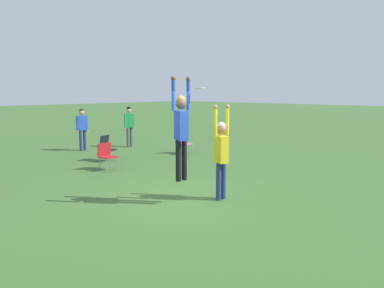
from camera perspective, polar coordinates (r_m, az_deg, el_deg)
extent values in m
plane|color=#3D662D|center=(8.71, -1.20, -8.61)|extent=(120.00, 120.00, 0.00)
cylinder|color=black|center=(8.17, -2.10, -2.59)|extent=(0.12, 0.12, 0.90)
cylinder|color=black|center=(8.29, -1.19, -2.43)|extent=(0.12, 0.12, 0.90)
cube|color=blue|center=(8.12, -1.66, 2.85)|extent=(0.35, 0.45, 0.64)
sphere|color=brown|center=(8.09, -1.68, 6.19)|extent=(0.24, 0.24, 0.24)
sphere|color=olive|center=(8.09, -1.68, 6.66)|extent=(0.21, 0.21, 0.21)
cylinder|color=blue|center=(7.93, -2.85, 7.48)|extent=(0.08, 0.08, 0.68)
sphere|color=brown|center=(7.94, -2.87, 9.93)|extent=(0.10, 0.10, 0.10)
cylinder|color=blue|center=(8.25, -0.55, 7.52)|extent=(0.08, 0.08, 0.68)
sphere|color=brown|center=(8.25, -0.56, 9.87)|extent=(0.10, 0.10, 0.10)
cylinder|color=navy|center=(8.66, 4.07, -5.75)|extent=(0.12, 0.12, 0.87)
cylinder|color=navy|center=(8.78, 4.78, -5.55)|extent=(0.12, 0.12, 0.87)
cube|color=yellow|center=(8.57, 4.48, -0.80)|extent=(0.34, 0.42, 0.62)
sphere|color=#9E704C|center=(8.51, 4.52, 2.25)|extent=(0.24, 0.24, 0.24)
sphere|color=#B7B2AD|center=(8.51, 4.52, 2.68)|extent=(0.20, 0.20, 0.20)
cylinder|color=yellow|center=(8.33, 3.61, 3.37)|extent=(0.08, 0.08, 0.66)
sphere|color=#9E704C|center=(8.31, 3.63, 5.62)|extent=(0.10, 0.10, 0.10)
cylinder|color=yellow|center=(8.66, 5.42, 3.53)|extent=(0.08, 0.08, 0.66)
sphere|color=#9E704C|center=(8.64, 5.45, 5.70)|extent=(0.10, 0.10, 0.10)
cylinder|color=white|center=(8.18, 1.21, 8.46)|extent=(0.23, 0.23, 0.03)
cylinder|color=gray|center=(13.44, -12.88, -1.91)|extent=(0.02, 0.02, 0.43)
cylinder|color=gray|center=(13.67, -11.41, -1.70)|extent=(0.02, 0.02, 0.43)
cylinder|color=gray|center=(13.78, -13.84, -1.70)|extent=(0.02, 0.02, 0.43)
cylinder|color=gray|center=(14.01, -12.40, -1.49)|extent=(0.02, 0.02, 0.43)
cube|color=black|center=(13.69, -12.66, -0.89)|extent=(0.65, 0.65, 0.04)
cube|color=black|center=(13.84, -13.22, 0.29)|extent=(0.50, 0.30, 0.49)
cylinder|color=gray|center=(11.92, -12.84, -3.15)|extent=(0.02, 0.02, 0.44)
cylinder|color=gray|center=(12.15, -11.24, -2.89)|extent=(0.02, 0.02, 0.44)
cylinder|color=gray|center=(12.26, -13.90, -2.87)|extent=(0.02, 0.02, 0.44)
cylinder|color=gray|center=(12.48, -12.32, -2.63)|extent=(0.02, 0.02, 0.44)
cube|color=#B21E23|center=(12.16, -12.61, -1.94)|extent=(0.49, 0.49, 0.04)
cube|color=#B21E23|center=(12.31, -13.22, -0.78)|extent=(0.48, 0.11, 0.42)
cylinder|color=gray|center=(14.68, -1.13, -0.89)|extent=(0.02, 0.02, 0.42)
cylinder|color=gray|center=(14.97, -0.03, -0.71)|extent=(0.02, 0.02, 0.42)
cylinder|color=gray|center=(14.97, -2.24, -0.72)|extent=(0.02, 0.02, 0.42)
cylinder|color=gray|center=(15.25, -1.14, -0.55)|extent=(0.02, 0.02, 0.42)
cube|color=#C666A3|center=(14.94, -1.14, 0.02)|extent=(0.54, 0.54, 0.04)
cube|color=#C666A3|center=(15.06, -1.74, 0.91)|extent=(0.49, 0.17, 0.40)
cylinder|color=navy|center=(16.42, -16.59, 0.50)|extent=(0.12, 0.12, 0.86)
cylinder|color=navy|center=(16.51, -16.04, 0.56)|extent=(0.12, 0.12, 0.86)
cube|color=blue|center=(16.38, -16.42, 3.08)|extent=(0.44, 0.29, 0.61)
sphere|color=tan|center=(16.35, -16.48, 4.64)|extent=(0.23, 0.23, 0.23)
sphere|color=black|center=(16.35, -16.49, 4.87)|extent=(0.20, 0.20, 0.20)
cylinder|color=blue|center=(16.27, -17.11, 2.95)|extent=(0.08, 0.08, 0.64)
sphere|color=tan|center=(16.30, -17.06, 1.83)|extent=(0.10, 0.10, 0.10)
cylinder|color=blue|center=(16.50, -15.73, 3.07)|extent=(0.08, 0.08, 0.64)
sphere|color=tan|center=(16.53, -15.69, 1.96)|extent=(0.10, 0.10, 0.10)
cylinder|color=#4C4C51|center=(17.01, -9.75, 1.01)|extent=(0.12, 0.12, 0.88)
cylinder|color=#4C4C51|center=(17.11, -9.26, 1.06)|extent=(0.12, 0.12, 0.88)
cube|color=green|center=(16.99, -9.56, 3.54)|extent=(0.45, 0.36, 0.62)
sphere|color=tan|center=(16.96, -9.60, 5.09)|extent=(0.24, 0.24, 0.24)
sphere|color=black|center=(16.95, -9.60, 5.31)|extent=(0.20, 0.20, 0.20)
cylinder|color=green|center=(16.85, -10.17, 3.43)|extent=(0.08, 0.08, 0.66)
sphere|color=tan|center=(16.88, -10.15, 2.32)|extent=(0.10, 0.10, 0.10)
cylinder|color=green|center=(17.12, -8.96, 3.53)|extent=(0.08, 0.08, 0.66)
sphere|color=tan|center=(17.15, -8.93, 2.44)|extent=(0.10, 0.10, 0.10)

